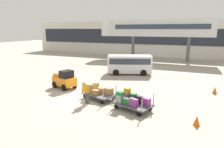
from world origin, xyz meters
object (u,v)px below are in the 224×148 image
at_px(baggage_tug, 64,80).
at_px(safety_cone_near, 197,121).
at_px(baggage_cart_middle, 132,101).
at_px(baggage_handler, 86,91).
at_px(shuttle_van, 130,63).
at_px(baggage_cart_lead, 98,92).
at_px(safety_cone_far, 215,90).

xyz_separation_m(baggage_tug, safety_cone_near, (10.50, -3.05, -0.48)).
height_order(baggage_cart_middle, baggage_handler, baggage_handler).
height_order(baggage_tug, safety_cone_near, baggage_tug).
bearing_deg(baggage_cart_middle, shuttle_van, 108.76).
relative_size(baggage_cart_middle, shuttle_van, 0.60).
relative_size(baggage_cart_lead, safety_cone_far, 5.59).
relative_size(baggage_tug, baggage_cart_lead, 0.76).
relative_size(baggage_cart_middle, safety_cone_near, 5.59).
distance_m(shuttle_van, safety_cone_far, 9.42).
bearing_deg(safety_cone_near, safety_cone_far, 78.68).
distance_m(baggage_cart_lead, baggage_cart_middle, 2.96).
distance_m(baggage_cart_lead, safety_cone_near, 6.88).
xyz_separation_m(baggage_cart_lead, safety_cone_near, (6.63, -1.79, -0.25)).
xyz_separation_m(baggage_tug, safety_cone_far, (11.76, 3.27, -0.48)).
bearing_deg(baggage_cart_lead, baggage_handler, -104.17).
height_order(baggage_cart_middle, shuttle_van, shuttle_van).
relative_size(baggage_handler, safety_cone_near, 2.84).
xyz_separation_m(baggage_tug, baggage_cart_lead, (3.86, -1.25, -0.23)).
bearing_deg(shuttle_van, baggage_handler, -89.04).
bearing_deg(safety_cone_far, baggage_cart_middle, -132.92).
distance_m(baggage_handler, shuttle_van, 9.97).
xyz_separation_m(baggage_cart_lead, baggage_cart_middle, (2.81, -0.95, 0.04)).
bearing_deg(baggage_cart_middle, safety_cone_near, -12.50).
height_order(baggage_handler, safety_cone_near, baggage_handler).
bearing_deg(baggage_handler, baggage_cart_lead, 75.83).
bearing_deg(safety_cone_far, baggage_tug, -164.45).
bearing_deg(safety_cone_near, shuttle_van, 124.04).
relative_size(baggage_tug, baggage_handler, 1.50).
xyz_separation_m(baggage_cart_lead, safety_cone_far, (7.90, 4.53, -0.25)).
distance_m(baggage_tug, shuttle_van, 8.22).
bearing_deg(baggage_handler, baggage_cart_middle, 5.25).
height_order(baggage_tug, baggage_cart_lead, baggage_tug).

